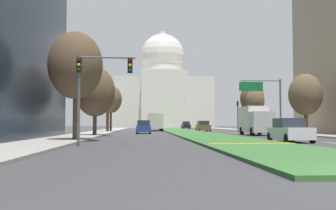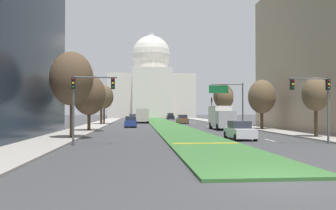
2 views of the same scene
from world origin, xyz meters
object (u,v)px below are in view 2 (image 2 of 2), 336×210
Objects in this scene: capitol_building at (151,86)px; street_tree_right_mid at (262,97)px; street_tree_left_mid at (89,95)px; sedan_far_horizon at (133,118)px; traffic_light_near_right at (318,95)px; sedan_midblock at (131,122)px; street_tree_left_near at (72,79)px; street_tree_left_distant at (104,97)px; street_tree_right_near at (316,95)px; sedan_very_far at (170,116)px; traffic_light_near_left at (85,94)px; street_tree_right_far at (225,98)px; overhead_guide_sign at (231,96)px; city_bus at (142,114)px; traffic_light_far_right at (212,107)px; street_tree_left_far at (101,96)px; sedan_lead_stopped at (240,131)px; street_tree_right_distant at (223,96)px; box_truck_delivery at (221,117)px; sedan_distant at (182,119)px.

capitol_building reaches higher than street_tree_right_mid.
street_tree_left_mid reaches higher than sedan_far_horizon.
sedan_midblock is at bearing 118.14° from traffic_light_near_right.
traffic_light_near_right is 0.66× the size of street_tree_left_near.
street_tree_left_distant is at bearing 138.22° from street_tree_right_mid.
sedan_very_far is at bearing 96.09° from street_tree_right_near.
street_tree_right_near reaches higher than traffic_light_near_left.
street_tree_left_near reaches higher than traffic_light_near_right.
traffic_light_near_right is 1.16× the size of sedan_midblock.
street_tree_right_far is (2.46, 37.81, 1.05)m from traffic_light_near_right.
street_tree_left_distant is (-11.21, -64.55, -6.84)m from capitol_building.
traffic_light_near_left is 17.58m from street_tree_left_mid.
overhead_guide_sign is at bearing -85.76° from sedan_very_far.
street_tree_left_distant reaches higher than traffic_light_near_left.
street_tree_right_near is 0.52× the size of city_bus.
traffic_light_near_left is 0.74× the size of street_tree_left_mid.
sedan_very_far is at bearing 99.72° from traffic_light_far_right.
street_tree_left_distant reaches higher than sedan_far_horizon.
street_tree_left_far is at bearing -104.03° from sedan_far_horizon.
sedan_far_horizon is (5.30, 21.23, -4.34)m from street_tree_left_far.
traffic_light_near_left is at bearing -86.54° from street_tree_left_distant.
traffic_light_near_left is 0.70× the size of street_tree_left_far.
street_tree_right_far is at bearing 77.67° from sedan_lead_stopped.
street_tree_left_distant is at bearing 176.94° from street_tree_right_far.
street_tree_right_mid is (1.65, -23.46, 1.09)m from traffic_light_far_right.
street_tree_right_distant is (3.11, 16.50, 0.66)m from overhead_guide_sign.
sedan_far_horizon is (2.60, 58.48, -2.98)m from traffic_light_near_left.
street_tree_left_distant is at bearing 117.23° from traffic_light_near_right.
sedan_far_horizon is (4.94, 19.80, -4.26)m from street_tree_left_distant.
street_tree_left_distant reaches higher than sedan_lead_stopped.
traffic_light_far_right is 41.55m from street_tree_left_near.
street_tree_right_far reaches higher than box_truck_delivery.
street_tree_left_distant is at bearing 113.94° from sedan_lead_stopped.
street_tree_left_near is 32.68m from street_tree_left_distant.
street_tree_right_near is (2.75, 5.44, 0.29)m from traffic_light_near_right.
traffic_light_near_left is 21.12m from street_tree_right_near.
sedan_midblock is (-17.70, 22.50, -3.28)m from street_tree_right_near.
traffic_light_near_right is 0.70× the size of street_tree_left_far.
sedan_lead_stopped is 1.04× the size of sedan_very_far.
overhead_guide_sign is 1.55× the size of sedan_distant.
street_tree_left_distant is at bearing -104.00° from sedan_far_horizon.
box_truck_delivery is at bearing -104.93° from street_tree_right_distant.
street_tree_right_mid reaches higher than traffic_light_near_left.
street_tree_right_distant is at bearing -48.56° from sedan_far_horizon.
traffic_light_near_right is 42.08m from sedan_distant.
street_tree_left_distant reaches higher than sedan_very_far.
street_tree_left_distant is 15.77m from sedan_distant.
sedan_distant is at bearing -173.78° from traffic_light_far_right.
street_tree_right_distant is 1.83× the size of sedan_distant.
street_tree_right_distant is at bearing 79.33° from overhead_guide_sign.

